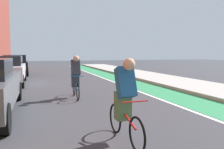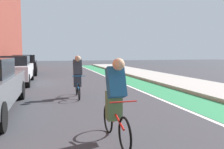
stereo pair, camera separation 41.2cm
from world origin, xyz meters
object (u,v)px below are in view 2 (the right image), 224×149
parked_sedan_black (25,64)px  cyclist_mid (115,100)px  parked_sedan_white (14,70)px  cyclist_trailing (78,75)px

parked_sedan_black → cyclist_mid: (3.03, -15.08, 0.02)m
parked_sedan_white → parked_sedan_black: size_ratio=0.96×
parked_sedan_white → cyclist_mid: cyclist_mid is taller
parked_sedan_black → cyclist_trailing: (2.87, -10.49, 0.06)m
parked_sedan_white → cyclist_trailing: size_ratio=2.58×
parked_sedan_white → parked_sedan_black: 5.81m
parked_sedan_black → cyclist_mid: 15.38m
parked_sedan_black → cyclist_trailing: bearing=-74.7°
cyclist_mid → parked_sedan_white: bearing=108.1°
parked_sedan_white → cyclist_mid: 9.75m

